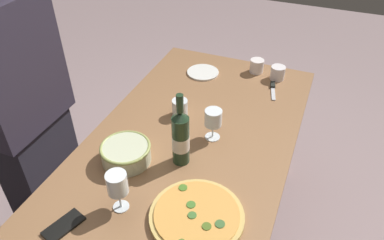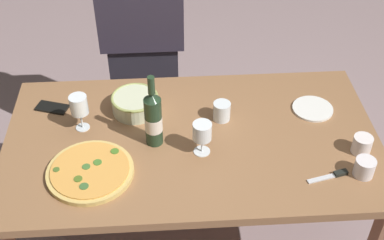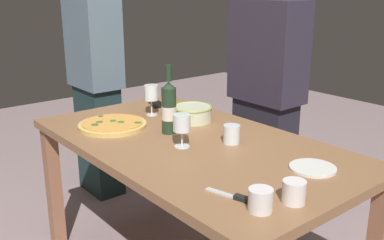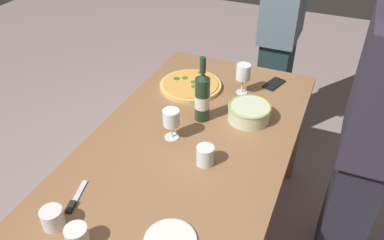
% 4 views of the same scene
% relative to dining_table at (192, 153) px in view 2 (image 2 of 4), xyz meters
% --- Properties ---
extents(dining_table, '(1.60, 0.90, 0.75)m').
position_rel_dining_table_xyz_m(dining_table, '(0.00, 0.00, 0.00)').
color(dining_table, '#8E6340').
rests_on(dining_table, ground).
extents(pizza, '(0.35, 0.35, 0.03)m').
position_rel_dining_table_xyz_m(pizza, '(-0.41, -0.18, 0.11)').
color(pizza, '#D5B461').
rests_on(pizza, dining_table).
extents(serving_bowl, '(0.21, 0.21, 0.08)m').
position_rel_dining_table_xyz_m(serving_bowl, '(-0.24, 0.20, 0.14)').
color(serving_bowl, beige).
rests_on(serving_bowl, dining_table).
extents(wine_bottle, '(0.07, 0.07, 0.34)m').
position_rel_dining_table_xyz_m(wine_bottle, '(-0.16, -0.01, 0.22)').
color(wine_bottle, '#213823').
rests_on(wine_bottle, dining_table).
extents(wine_glass_near_pizza, '(0.08, 0.08, 0.17)m').
position_rel_dining_table_xyz_m(wine_glass_near_pizza, '(-0.47, 0.10, 0.21)').
color(wine_glass_near_pizza, white).
rests_on(wine_glass_near_pizza, dining_table).
extents(wine_glass_by_bottle, '(0.08, 0.08, 0.15)m').
position_rel_dining_table_xyz_m(wine_glass_by_bottle, '(0.04, -0.09, 0.20)').
color(wine_glass_by_bottle, white).
rests_on(wine_glass_by_bottle, dining_table).
extents(cup_amber, '(0.08, 0.08, 0.09)m').
position_rel_dining_table_xyz_m(cup_amber, '(0.14, 0.12, 0.14)').
color(cup_amber, white).
rests_on(cup_amber, dining_table).
extents(cup_ceramic, '(0.08, 0.08, 0.08)m').
position_rel_dining_table_xyz_m(cup_ceramic, '(0.66, -0.26, 0.13)').
color(cup_ceramic, white).
rests_on(cup_ceramic, dining_table).
extents(cup_spare, '(0.08, 0.08, 0.08)m').
position_rel_dining_table_xyz_m(cup_spare, '(0.69, -0.13, 0.13)').
color(cup_spare, white).
rests_on(cup_spare, dining_table).
extents(side_plate, '(0.18, 0.18, 0.01)m').
position_rel_dining_table_xyz_m(side_plate, '(0.56, 0.16, 0.10)').
color(side_plate, white).
rests_on(side_plate, dining_table).
extents(cell_phone, '(0.16, 0.11, 0.01)m').
position_rel_dining_table_xyz_m(cell_phone, '(-0.62, 0.24, 0.10)').
color(cell_phone, black).
rests_on(cell_phone, dining_table).
extents(pizza_knife, '(0.17, 0.06, 0.02)m').
position_rel_dining_table_xyz_m(pizza_knife, '(0.54, -0.26, 0.10)').
color(pizza_knife, silver).
rests_on(pizza_knife, dining_table).
extents(person_guest_left, '(0.43, 0.24, 1.58)m').
position_rel_dining_table_xyz_m(person_guest_left, '(-0.22, 0.75, 0.14)').
color(person_guest_left, '#222029').
rests_on(person_guest_left, ground).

